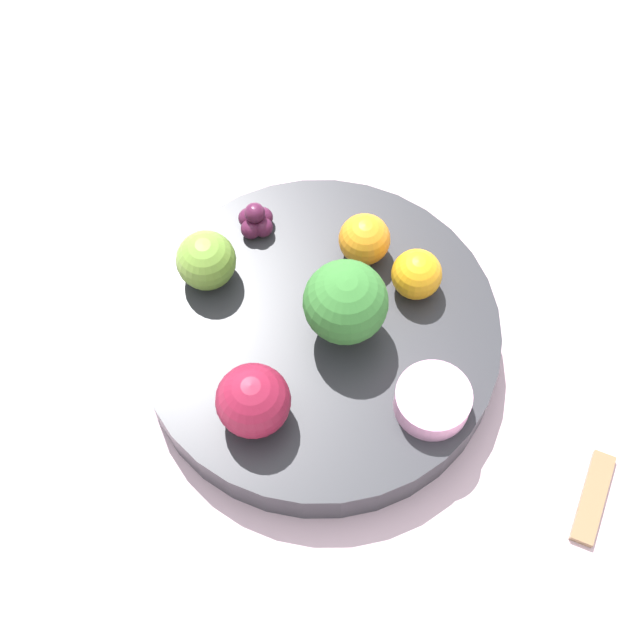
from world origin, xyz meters
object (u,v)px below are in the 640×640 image
small_cup (436,396)px  apple_red (253,401)px  grape_cluster (256,221)px  spoon (593,498)px  bowl (320,338)px  broccoli (346,303)px  orange_back (364,239)px  orange_front (417,274)px  apple_green (206,260)px

small_cup → apple_red: bearing=-46.4°
grape_cluster → spoon: 0.32m
bowl → grape_cluster: (-0.04, -0.09, 0.03)m
broccoli → apple_red: bearing=-3.8°
orange_back → spoon: 0.25m
bowl → orange_front: 0.09m
broccoli → small_cup: size_ratio=1.31×
orange_back → spoon: size_ratio=0.55×
bowl → orange_back: orange_back is taller
small_cup → spoon: small_cup is taller
apple_red → small_cup: size_ratio=0.97×
apple_red → apple_green: 0.12m
broccoli → apple_green: 0.11m
apple_red → grape_cluster: 0.16m
apple_red → spoon: bearing=117.2°
orange_back → small_cup: orange_back is taller
spoon → small_cup: bearing=-79.0°
orange_back → small_cup: size_ratio=0.73×
broccoli → spoon: broccoli is taller
orange_front → spoon: orange_front is taller
bowl → broccoli: size_ratio=3.82×
orange_front → spoon: (0.04, 0.19, -0.05)m
orange_back → apple_red: bearing=8.4°
apple_red → apple_green: bearing=-122.1°
broccoli → orange_back: 0.07m
apple_red → spoon: 0.25m
apple_green → orange_front: apple_green is taller
small_cup → apple_green: bearing=-83.1°
bowl → broccoli: broccoli is taller
bowl → small_cup: small_cup is taller
grape_cluster → small_cup: 0.19m
apple_green → orange_back: 0.12m
broccoli → small_cup: (0.01, 0.08, -0.03)m
broccoli → spoon: (-0.02, 0.21, -0.07)m
orange_back → spoon: bearing=80.1°
broccoli → apple_red: broccoli is taller
broccoli → orange_front: 0.07m
bowl → grape_cluster: bearing=-111.3°
broccoli → grape_cluster: broccoli is taller
broccoli → spoon: bearing=95.1°
apple_green → spoon: (-0.05, 0.32, -0.06)m
apple_red → spoon: (-0.11, 0.21, -0.06)m
orange_front → broccoli: bearing=-17.7°
apple_red → orange_back: apple_red is taller
bowl → small_cup: 0.10m
apple_red → orange_front: (-0.15, 0.03, -0.01)m
bowl → orange_back: size_ratio=6.83×
bowl → broccoli: (-0.01, 0.01, 0.06)m
small_cup → bowl: bearing=-87.5°
orange_back → broccoli: bearing=25.5°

